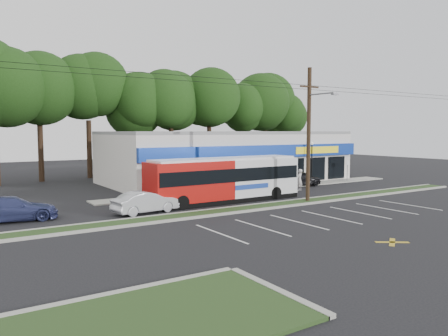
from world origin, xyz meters
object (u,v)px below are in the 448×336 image
at_px(sign_post, 348,167).
at_px(pedestrian_a, 300,180).
at_px(pedestrian_b, 256,182).
at_px(lamp_post, 312,158).
at_px(car_silver, 145,202).
at_px(car_blue, 12,209).
at_px(metrobus, 225,178).
at_px(utility_pole, 308,130).
at_px(car_dark, 299,178).

xyz_separation_m(sign_post, pedestrian_a, (-9.17, -2.54, -0.58)).
distance_m(pedestrian_a, pedestrian_b, 4.05).
relative_size(lamp_post, car_silver, 0.97).
bearing_deg(car_blue, pedestrian_b, -77.89).
xyz_separation_m(metrobus, car_silver, (-6.88, -1.00, -1.05)).
xyz_separation_m(lamp_post, sign_post, (5.00, -0.23, -1.12)).
xyz_separation_m(utility_pole, metrobus, (-4.95, 3.57, -3.64)).
relative_size(lamp_post, sign_post, 1.91).
relative_size(metrobus, pedestrian_b, 7.36).
bearing_deg(utility_pole, car_silver, 167.73).
distance_m(car_silver, car_blue, 7.90).
xyz_separation_m(sign_post, car_silver, (-25.00, -5.07, -0.84)).
distance_m(utility_pole, pedestrian_a, 7.86).
distance_m(lamp_post, metrobus, 13.83).
height_order(utility_pole, car_silver, utility_pole).
relative_size(sign_post, metrobus, 0.18).
relative_size(metrobus, car_silver, 2.86).
distance_m(utility_pole, car_blue, 20.55).
bearing_deg(pedestrian_b, lamp_post, -145.78).
relative_size(sign_post, pedestrian_b, 1.31).
bearing_deg(car_blue, pedestrian_a, -82.41).
bearing_deg(lamp_post, car_blue, -172.98).
xyz_separation_m(utility_pole, pedestrian_b, (0.23, 6.57, -4.57)).
relative_size(utility_pole, car_dark, 10.98).
distance_m(utility_pole, sign_post, 15.71).
relative_size(metrobus, car_dark, 2.74).
distance_m(sign_post, pedestrian_a, 9.53).
relative_size(metrobus, pedestrian_a, 6.40).
distance_m(lamp_post, car_silver, 20.78).
bearing_deg(lamp_post, utility_pole, -136.05).
bearing_deg(car_silver, utility_pole, -110.64).
relative_size(utility_pole, metrobus, 4.01).
height_order(sign_post, pedestrian_a, sign_post).
bearing_deg(sign_post, car_dark, -177.89).
height_order(lamp_post, car_dark, lamp_post).
distance_m(utility_pole, car_silver, 12.99).
relative_size(sign_post, pedestrian_a, 1.14).
xyz_separation_m(lamp_post, pedestrian_b, (-7.94, -1.31, -1.82)).
distance_m(sign_post, car_blue, 32.84).
relative_size(utility_pole, pedestrian_a, 25.63).
height_order(metrobus, pedestrian_a, metrobus).
distance_m(car_dark, pedestrian_a, 3.06).
height_order(sign_post, pedestrian_b, sign_post).
height_order(utility_pole, pedestrian_b, utility_pole).
distance_m(car_blue, pedestrian_a, 23.51).
bearing_deg(car_blue, car_dark, -77.45).
height_order(metrobus, car_dark, metrobus).
height_order(sign_post, car_dark, sign_post).
bearing_deg(pedestrian_b, car_dark, -147.10).
distance_m(utility_pole, car_dark, 10.61).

